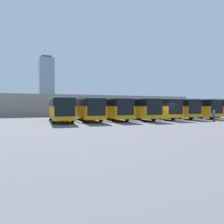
# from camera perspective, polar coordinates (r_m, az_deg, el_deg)

# --- Properties ---
(ground_plane) EXTENTS (600.00, 600.00, 0.00)m
(ground_plane) POSITION_cam_1_polar(r_m,az_deg,el_deg) (30.08, 14.29, -2.43)
(ground_plane) COLOR #5B5B60
(bus_0) EXTENTS (3.66, 12.16, 3.14)m
(bus_0) POSITION_cam_1_polar(r_m,az_deg,el_deg) (43.02, 23.46, 1.07)
(bus_0) COLOR orange
(bus_0) RESTS_ON ground_plane
(curb_divider_0) EXTENTS (0.94, 7.38, 0.15)m
(curb_divider_0) POSITION_cam_1_polar(r_m,az_deg,el_deg) (40.51, 23.47, -1.35)
(curb_divider_0) COLOR #B2B2AD
(curb_divider_0) RESTS_ON ground_plane
(bus_1) EXTENTS (3.66, 12.16, 3.14)m
(bus_1) POSITION_cam_1_polar(r_m,az_deg,el_deg) (40.35, 19.89, 1.07)
(bus_1) COLOR orange
(bus_1) RESTS_ON ground_plane
(curb_divider_1) EXTENTS (0.94, 7.38, 0.15)m
(curb_divider_1) POSITION_cam_1_polar(r_m,az_deg,el_deg) (37.84, 19.66, -1.52)
(curb_divider_1) COLOR #B2B2AD
(curb_divider_1) RESTS_ON ground_plane
(bus_2) EXTENTS (3.66, 12.16, 3.14)m
(bus_2) POSITION_cam_1_polar(r_m,az_deg,el_deg) (38.31, 15.27, 1.08)
(bus_2) COLOR orange
(bus_2) RESTS_ON ground_plane
(curb_divider_2) EXTENTS (0.94, 7.38, 0.15)m
(curb_divider_2) POSITION_cam_1_polar(r_m,az_deg,el_deg) (35.82, 14.70, -1.65)
(curb_divider_2) COLOR #B2B2AD
(curb_divider_2) RESTS_ON ground_plane
(bus_3) EXTENTS (3.66, 12.16, 3.14)m
(bus_3) POSITION_cam_1_polar(r_m,az_deg,el_deg) (35.83, 10.94, 1.07)
(bus_3) COLOR orange
(bus_3) RESTS_ON ground_plane
(curb_divider_3) EXTENTS (0.94, 7.38, 0.15)m
(curb_divider_3) POSITION_cam_1_polar(r_m,az_deg,el_deg) (33.38, 10.01, -1.87)
(curb_divider_3) COLOR #B2B2AD
(curb_divider_3) RESTS_ON ground_plane
(bus_4) EXTENTS (3.66, 12.16, 3.14)m
(bus_4) POSITION_cam_1_polar(r_m,az_deg,el_deg) (33.45, 6.12, 1.05)
(bus_4) COLOR orange
(bus_4) RESTS_ON ground_plane
(curb_divider_4) EXTENTS (0.94, 7.38, 0.15)m
(curb_divider_4) POSITION_cam_1_polar(r_m,az_deg,el_deg) (31.06, 4.74, -2.12)
(curb_divider_4) COLOR #B2B2AD
(curb_divider_4) RESTS_ON ground_plane
(bus_5) EXTENTS (3.66, 12.16, 3.14)m
(bus_5) POSITION_cam_1_polar(r_m,az_deg,el_deg) (32.49, -0.29, 1.04)
(bus_5) COLOR orange
(bus_5) RESTS_ON ground_plane
(curb_divider_5) EXTENTS (0.94, 7.38, 0.15)m
(curb_divider_5) POSITION_cam_1_polar(r_m,az_deg,el_deg) (30.22, -2.21, -2.22)
(curb_divider_5) COLOR #B2B2AD
(curb_divider_5) RESTS_ON ground_plane
(bus_6) EXTENTS (3.66, 12.16, 3.14)m
(bus_6) POSITION_cam_1_polar(r_m,az_deg,el_deg) (31.38, -6.69, 1.00)
(bus_6) COLOR orange
(bus_6) RESTS_ON ground_plane
(curb_divider_6) EXTENTS (0.94, 7.38, 0.15)m
(curb_divider_6) POSITION_cam_1_polar(r_m,az_deg,el_deg) (29.25, -9.17, -2.37)
(curb_divider_6) COLOR #B2B2AD
(curb_divider_6) RESTS_ON ground_plane
(bus_7) EXTENTS (3.66, 12.16, 3.14)m
(bus_7) POSITION_cam_1_polar(r_m,az_deg,el_deg) (30.26, -13.32, 0.94)
(bus_7) COLOR orange
(bus_7) RESTS_ON ground_plane
(pedestrian) EXTENTS (0.43, 0.43, 1.54)m
(pedestrian) POSITION_cam_1_polar(r_m,az_deg,el_deg) (32.19, 25.08, -0.80)
(pedestrian) COLOR #38384C
(pedestrian) RESTS_ON ground_plane
(station_building) EXTENTS (44.68, 16.95, 4.43)m
(station_building) POSITION_cam_1_polar(r_m,az_deg,el_deg) (55.06, -3.98, 1.82)
(station_building) COLOR gray
(station_building) RESTS_ON ground_plane
(office_tower) EXTENTS (15.97, 15.97, 58.95)m
(office_tower) POSITION_cam_1_polar(r_m,az_deg,el_deg) (265.81, -16.72, 7.44)
(office_tower) COLOR #7F8EA3
(office_tower) RESTS_ON ground_plane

